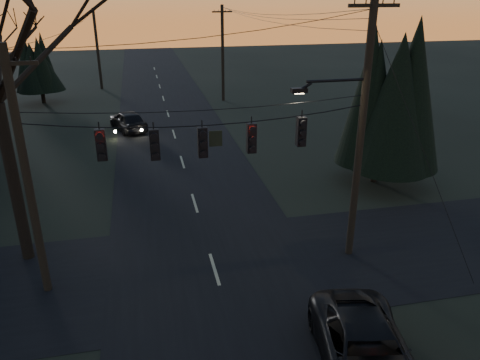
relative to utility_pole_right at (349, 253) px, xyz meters
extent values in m
cube|color=black|center=(-5.50, 10.00, 0.01)|extent=(8.00, 120.00, 0.02)
cube|color=black|center=(-5.50, 0.00, 0.01)|extent=(60.00, 7.00, 0.02)
cylinder|color=black|center=(-5.75, 0.00, 6.10)|extent=(11.50, 0.04, 0.04)
cylinder|color=black|center=(-12.59, 2.44, 3.12)|extent=(0.44, 0.44, 6.23)
cylinder|color=black|center=(4.53, 6.72, 0.80)|extent=(0.36, 0.36, 1.60)
cone|color=black|center=(4.53, 6.72, 4.67)|extent=(4.27, 4.27, 6.94)
cylinder|color=black|center=(-16.40, 30.52, 0.80)|extent=(0.36, 0.36, 1.60)
cone|color=black|center=(-16.40, 30.52, 3.46)|extent=(3.31, 3.31, 4.52)
imported|color=black|center=(-2.30, -6.08, 0.74)|extent=(3.35, 5.66, 1.47)
imported|color=black|center=(-8.70, 19.75, 0.75)|extent=(3.12, 4.72, 1.49)
camera|label=1|loc=(-7.78, -15.01, 9.98)|focal=35.00mm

